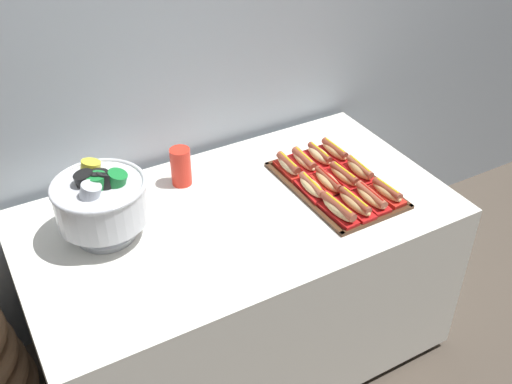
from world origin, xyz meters
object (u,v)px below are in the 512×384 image
Objects in this scene: hot_dog_0 at (338,210)px; hot_dog_5 at (328,182)px; hot_dog_7 at (359,170)px; cup_stack at (181,167)px; hot_dog_1 at (355,204)px; hot_dog_8 at (288,166)px; hot_dog_6 at (344,176)px; hot_dog_9 at (304,161)px; hot_dog_10 at (320,156)px; hot_dog_4 at (312,188)px; hot_dog_3 at (387,192)px; hot_dog_2 at (371,198)px; serving_tray at (336,185)px; punch_bowl at (101,200)px; buffet_table at (239,282)px; hot_dog_11 at (335,151)px.

hot_dog_5 is at bearing 66.29° from hot_dog_0.
hot_dog_7 is 0.70m from cup_stack.
hot_dog_1 is at bearing 0.73° from hot_dog_0.
hot_dog_8 is at bearing 144.48° from hot_dog_7.
cup_stack reaches higher than hot_dog_6.
hot_dog_7 is 0.22m from hot_dog_9.
hot_dog_10 is at bearing 77.93° from hot_dog_1.
cup_stack reaches higher than hot_dog_4.
hot_dog_3 is 0.40m from hot_dog_8.
hot_dog_2 is (0.07, 0.00, -0.00)m from hot_dog_1.
hot_dog_8 is (-0.08, 0.33, 0.00)m from hot_dog_1.
hot_dog_1 is 0.34m from hot_dog_8.
hot_dog_0 is at bearing -89.27° from hot_dog_8.
hot_dog_8 is (-0.15, 0.16, 0.00)m from hot_dog_6.
hot_dog_8 is (-0.23, 0.33, 0.00)m from hot_dog_3.
hot_dog_3 is at bearing 0.73° from hot_dog_2.
hot_dog_2 is at bearing -64.83° from hot_dog_5.
punch_bowl reaches higher than serving_tray.
hot_dog_2 is (0.45, -0.21, 0.39)m from buffet_table.
hot_dog_9 is 1.08× the size of hot_dog_10.
serving_tray is at bearing 0.73° from hot_dog_5.
hot_dog_7 reaches higher than hot_dog_5.
hot_dog_5 is at bearing -10.25° from punch_bowl.
hot_dog_5 is 0.18m from hot_dog_10.
hot_dog_1 is at bearing -131.54° from hot_dog_7.
hot_dog_3 is at bearing -54.98° from serving_tray.
serving_tray is at bearing 77.93° from hot_dog_1.
hot_dog_5 is at bearing -179.27° from hot_dog_6.
hot_dog_10 is (-0.08, 0.33, 0.00)m from hot_dog_3.
hot_dog_1 is 1.09× the size of hot_dog_11.
hot_dog_0 is 1.07× the size of hot_dog_5.
serving_tray is 0.17m from hot_dog_2.
hot_dog_7 reaches higher than hot_dog_11.
hot_dog_7 is (-0.00, 0.16, 0.00)m from hot_dog_3.
hot_dog_6 is 1.11× the size of hot_dog_8.
hot_dog_9 is (-0.08, 0.16, 0.00)m from hot_dog_6.
hot_dog_2 is 0.34m from hot_dog_11.
buffet_table is 9.30× the size of hot_dog_9.
serving_tray is 3.46× the size of cup_stack.
cup_stack is (-0.39, 0.15, 0.04)m from hot_dog_8.
cup_stack is at bearing 110.78° from buffet_table.
hot_dog_6 reaches higher than serving_tray.
hot_dog_8 is at bearing 125.02° from hot_dog_3.
hot_dog_7 reaches higher than hot_dog_1.
hot_dog_3 is 0.95× the size of hot_dog_5.
hot_dog_6 is at bearing -179.27° from hot_dog_7.
hot_dog_6 is 0.92m from punch_bowl.
hot_dog_6 is (0.15, 0.17, -0.00)m from hot_dog_0.
buffet_table is 0.68m from hot_dog_3.
hot_dog_0 is at bearing -35.11° from buffet_table.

